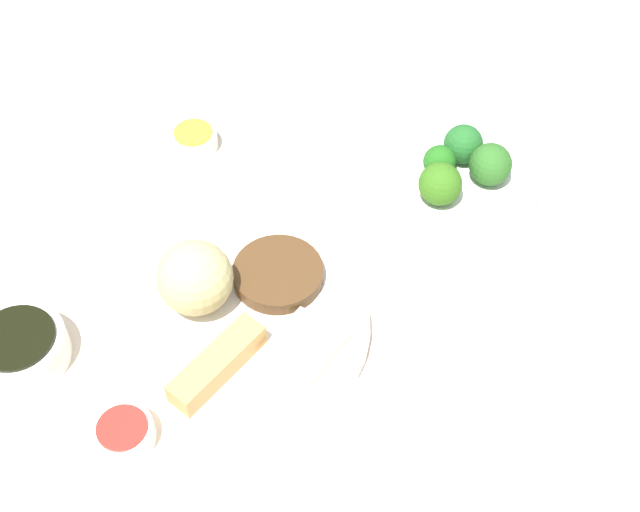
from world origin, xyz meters
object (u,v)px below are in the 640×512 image
main_plate (252,328)px  sauce_ramekin_sweet_and_sour (124,434)px  soy_sauce_bowl (20,348)px  broccoli_plate (451,178)px  sauce_ramekin_hot_mustard (194,140)px

main_plate → sauce_ramekin_sweet_and_sour: sauce_ramekin_sweet_and_sour is taller
main_plate → soy_sauce_bowl: (-0.14, 0.20, 0.01)m
broccoli_plate → soy_sauce_bowl: (-0.46, 0.30, 0.01)m
main_plate → broccoli_plate: main_plate is taller
main_plate → soy_sauce_bowl: bearing=126.3°
main_plate → sauce_ramekin_hot_mustard: sauce_ramekin_hot_mustard is taller
broccoli_plate → sauce_ramekin_hot_mustard: sauce_ramekin_hot_mustard is taller
broccoli_plate → main_plate: bearing=162.3°
sauce_ramekin_sweet_and_sour → sauce_ramekin_hot_mustard: same height
main_plate → sauce_ramekin_sweet_and_sour: 0.18m
main_plate → sauce_ramekin_sweet_and_sour: bearing=165.8°
sauce_ramekin_sweet_and_sour → broccoli_plate: bearing=-16.5°
main_plate → sauce_ramekin_hot_mustard: size_ratio=4.22×
main_plate → broccoli_plate: (0.32, -0.10, -0.00)m
soy_sauce_bowl → broccoli_plate: bearing=-32.9°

